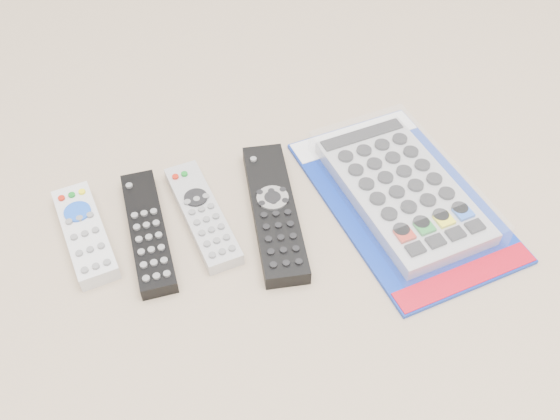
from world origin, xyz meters
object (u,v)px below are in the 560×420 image
object	(u,v)px
remote_slim_black	(148,231)
remote_silver_dvd	(202,214)
jumbo_remote_packaged	(402,189)
remote_small_grey	(85,233)
remote_large_black	(274,211)

from	to	relation	value
remote_slim_black	remote_silver_dvd	world-z (taller)	remote_slim_black
remote_silver_dvd	jumbo_remote_packaged	world-z (taller)	jumbo_remote_packaged
remote_small_grey	remote_large_black	xyz separation A→B (m)	(0.24, -0.04, 0.00)
remote_small_grey	remote_large_black	bearing A→B (deg)	-16.35
remote_small_grey	remote_large_black	size ratio (longest dim) A/B	0.70
remote_silver_dvd	remote_large_black	world-z (taller)	remote_large_black
remote_large_black	jumbo_remote_packaged	distance (m)	0.17
remote_small_grey	remote_large_black	distance (m)	0.24
remote_small_grey	remote_slim_black	distance (m)	0.08
remote_slim_black	remote_large_black	bearing A→B (deg)	-4.70
remote_slim_black	remote_large_black	world-z (taller)	remote_large_black
remote_small_grey	remote_silver_dvd	distance (m)	0.15
remote_silver_dvd	remote_small_grey	bearing A→B (deg)	168.58
remote_slim_black	remote_silver_dvd	size ratio (longest dim) A/B	1.06
remote_small_grey	jumbo_remote_packaged	bearing A→B (deg)	-15.46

